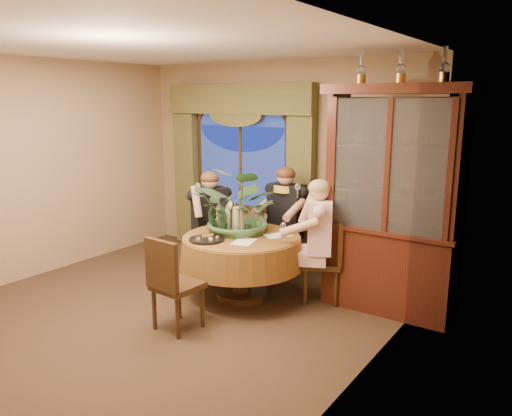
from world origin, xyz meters
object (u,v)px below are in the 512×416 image
Objects in this scene: oil_lamp_right at (445,65)px; person_pink at (320,242)px; chair_back_right at (284,239)px; chair_front_left at (178,283)px; wine_bottle_3 at (227,219)px; wine_bottle_4 at (234,215)px; dining_table at (242,267)px; wine_bottle_1 at (219,215)px; chair_back at (219,237)px; person_scarf at (286,221)px; olive_bowl at (244,236)px; wine_bottle_2 at (212,218)px; wine_bottle_0 at (224,221)px; centerpiece_plant at (242,176)px; chair_right at (321,261)px; china_cabinet at (393,202)px; oil_lamp_center at (401,66)px; stoneware_vase at (238,219)px; person_back at (210,223)px.

person_pink is at bearing -166.89° from oil_lamp_right.
chair_front_left is at bearing 87.72° from chair_back_right.
wine_bottle_4 is (-0.04, 0.17, 0.00)m from wine_bottle_3.
dining_table is 4.34× the size of wine_bottle_1.
chair_back_right is 2.91× the size of wine_bottle_1.
chair_back is 0.67× the size of person_scarf.
wine_bottle_3 is at bearing 165.58° from olive_bowl.
wine_bottle_1 reaches higher than chair_front_left.
person_scarf is 0.97m from wine_bottle_1.
wine_bottle_2 is at bearing 67.98° from chair_back.
chair_back_right is 2.91× the size of wine_bottle_0.
chair_right is at bearing 19.42° from centerpiece_plant.
person_pink is 0.99× the size of person_scarf.
wine_bottle_3 is (-1.74, -0.62, -0.30)m from china_cabinet.
chair_right is at bearing -163.88° from china_cabinet.
wine_bottle_2 reaches higher than chair_back.
chair_back_right is at bearing 153.47° from chair_back.
oil_lamp_center is 2.43m from stoneware_vase.
olive_bowl is (0.09, -1.01, 0.29)m from chair_back_right.
oil_lamp_right is 0.35× the size of chair_back_right.
stoneware_vase is at bearing 93.25° from person_back.
dining_table is at bearing 90.00° from person_pink.
wine_bottle_3 is (-2.17, -0.62, -1.69)m from oil_lamp_right.
dining_table is 4.34× the size of wine_bottle_2.
person_scarf is (0.82, 0.56, 0.03)m from person_back.
oil_lamp_center reaches higher than wine_bottle_0.
wine_bottle_4 is at bearing 146.92° from stoneware_vase.
wine_bottle_4 is (0.17, 0.06, 0.00)m from wine_bottle_1.
chair_front_left is 1.47m from centerpiece_plant.
olive_bowl is 0.46× the size of wine_bottle_2.
stoneware_vase is 0.52m from centerpiece_plant.
chair_back is 0.70m from wine_bottle_1.
wine_bottle_4 is at bearing 90.84° from chair_back.
person_pink is at bearing 143.72° from chair_back_right.
wine_bottle_3 is at bearing 82.97° from chair_right.
stoneware_vase is 1.98× the size of olive_bowl.
oil_lamp_center is at bearing 167.44° from chair_back_right.
person_pink is at bearing 30.66° from olive_bowl.
chair_back is (-2.30, -0.09, -2.12)m from oil_lamp_center.
wine_bottle_2 reaches higher than chair_front_left.
chair_back is at bearing 132.76° from wine_bottle_0.
chair_right is at bearing -169.65° from oil_lamp_right.
person_back is 1.06m from centerpiece_plant.
stoneware_vase is at bearing -162.16° from oil_lamp_center.
oil_lamp_right is 1.03× the size of wine_bottle_4.
wine_bottle_4 is (-2.21, -0.45, -1.69)m from oil_lamp_right.
wine_bottle_2 is at bearing -151.99° from wine_bottle_3.
person_scarf is 4.85× the size of stoneware_vase.
chair_back is 2.91× the size of wine_bottle_1.
olive_bowl is (0.07, -0.05, 0.40)m from dining_table.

